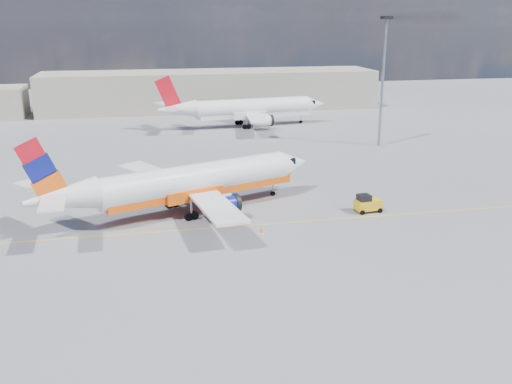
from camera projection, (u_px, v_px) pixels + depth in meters
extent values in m
plane|color=slate|center=(263.00, 236.00, 51.28)|extent=(240.00, 240.00, 0.00)
cube|color=yellow|center=(256.00, 225.00, 54.09)|extent=(70.00, 0.15, 0.01)
cube|color=#A59E8E|center=(211.00, 90.00, 121.28)|extent=(70.00, 14.00, 8.00)
cylinder|color=white|center=(197.00, 179.00, 57.17)|extent=(20.12, 10.26, 3.15)
cone|color=white|center=(294.00, 163.00, 63.40)|extent=(4.58, 4.27, 3.15)
cone|color=white|center=(61.00, 198.00, 50.13)|extent=(7.12, 5.12, 2.99)
cube|color=black|center=(284.00, 160.00, 62.58)|extent=(2.23, 2.55, 0.65)
cube|color=#F65A0F|center=(202.00, 189.00, 57.72)|extent=(19.92, 9.75, 1.11)
cube|color=white|center=(159.00, 175.00, 61.90)|extent=(8.81, 10.78, 0.74)
cube|color=white|center=(216.00, 207.00, 51.49)|extent=(4.31, 11.38, 0.74)
cylinder|color=navy|center=(184.00, 185.00, 61.26)|extent=(3.74, 2.84, 1.76)
cylinder|color=navy|center=(222.00, 205.00, 54.57)|extent=(3.74, 2.84, 1.76)
cylinder|color=black|center=(196.00, 183.00, 62.02)|extent=(1.13, 1.98, 1.94)
cylinder|color=black|center=(235.00, 203.00, 55.33)|extent=(1.13, 1.98, 1.94)
cube|color=#F65A0F|center=(41.00, 169.00, 48.58)|extent=(4.15, 1.82, 5.77)
cube|color=white|center=(36.00, 186.00, 51.62)|extent=(4.50, 4.87, 0.17)
cube|color=white|center=(53.00, 203.00, 46.86)|extent=(2.28, 4.73, 0.17)
cylinder|color=gray|center=(273.00, 186.00, 62.60)|extent=(0.22, 0.22, 1.94)
cylinder|color=black|center=(273.00, 194.00, 62.86)|extent=(0.56, 0.39, 0.52)
cylinder|color=black|center=(172.00, 204.00, 58.85)|extent=(0.90, 0.63, 0.83)
cylinder|color=black|center=(191.00, 216.00, 55.29)|extent=(0.90, 0.63, 0.83)
cylinder|color=white|center=(253.00, 107.00, 102.05)|extent=(21.04, 5.83, 3.21)
cone|color=white|center=(315.00, 104.00, 105.86)|extent=(4.16, 3.67, 3.21)
cone|color=white|center=(177.00, 109.00, 97.69)|extent=(6.95, 3.87, 3.05)
cube|color=black|center=(309.00, 102.00, 105.30)|extent=(1.87, 2.36, 0.66)
cube|color=white|center=(255.00, 113.00, 102.51)|extent=(20.97, 5.26, 1.13)
cube|color=white|center=(234.00, 107.00, 107.84)|extent=(6.94, 11.67, 0.76)
cube|color=white|center=(257.00, 119.00, 95.87)|extent=(4.33, 11.62, 0.76)
cylinder|color=white|center=(248.00, 113.00, 106.55)|extent=(3.60, 2.21, 1.80)
cylinder|color=white|center=(263.00, 121.00, 98.86)|extent=(3.60, 2.21, 1.80)
cylinder|color=black|center=(255.00, 113.00, 107.02)|extent=(0.72, 2.03, 1.99)
cylinder|color=black|center=(271.00, 120.00, 99.33)|extent=(0.72, 2.03, 1.99)
cube|color=red|center=(168.00, 93.00, 96.40)|extent=(4.44, 0.84, 5.90)
cube|color=white|center=(165.00, 104.00, 99.81)|extent=(3.90, 5.16, 0.17)
cube|color=white|center=(172.00, 109.00, 94.34)|extent=(2.92, 5.03, 0.17)
cylinder|color=gray|center=(301.00, 117.00, 105.64)|extent=(0.19, 0.19, 1.99)
cylinder|color=black|center=(301.00, 122.00, 105.91)|extent=(0.55, 0.29, 0.53)
cylinder|color=black|center=(239.00, 122.00, 104.39)|extent=(0.89, 0.46, 0.85)
cylinder|color=black|center=(247.00, 127.00, 100.28)|extent=(0.89, 0.46, 0.85)
cylinder|color=black|center=(356.00, 208.00, 58.05)|extent=(0.52, 0.26, 0.50)
cylinder|color=black|center=(362.00, 213.00, 56.77)|extent=(0.52, 0.26, 0.50)
cylinder|color=black|center=(373.00, 206.00, 58.64)|extent=(0.52, 0.26, 0.50)
cylinder|color=black|center=(380.00, 210.00, 57.37)|extent=(0.52, 0.26, 0.50)
cube|color=gold|center=(368.00, 205.00, 57.56)|extent=(2.75, 1.69, 1.00)
cube|color=black|center=(364.00, 198.00, 57.18)|extent=(1.33, 1.33, 0.60)
cube|color=white|center=(261.00, 233.00, 52.05)|extent=(0.41, 0.41, 0.04)
cone|color=#FF660A|center=(261.00, 230.00, 51.96)|extent=(0.35, 0.35, 0.53)
cylinder|color=gray|center=(382.00, 85.00, 84.72)|extent=(0.41, 0.41, 18.55)
cube|color=black|center=(387.00, 18.00, 81.91)|extent=(1.39, 1.39, 0.46)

